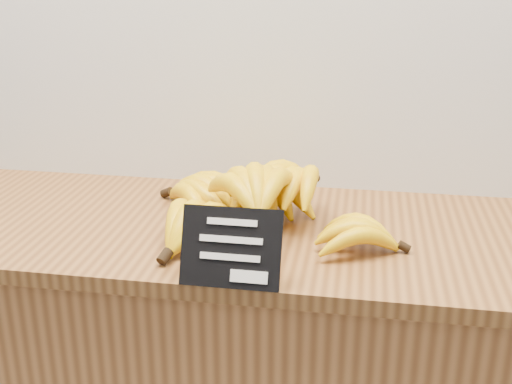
{
  "coord_description": "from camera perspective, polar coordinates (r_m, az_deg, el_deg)",
  "views": [
    {
      "loc": [
        0.3,
        1.57,
        1.44
      ],
      "look_at": [
        0.11,
        2.7,
        1.02
      ],
      "focal_mm": 45.0,
      "sensor_mm": 36.0,
      "label": 1
    }
  ],
  "objects": [
    {
      "name": "counter_top",
      "position": [
        1.31,
        0.37,
        -3.58
      ],
      "size": [
        1.53,
        0.54,
        0.03
      ],
      "primitive_type": "cube",
      "color": "brown",
      "rests_on": "counter"
    },
    {
      "name": "chalkboard_sign",
      "position": [
        1.06,
        -2.25,
        -4.98
      ],
      "size": [
        0.17,
        0.06,
        0.13
      ],
      "primitive_type": "cube",
      "rotation": [
        -0.38,
        0.0,
        0.0
      ],
      "color": "black",
      "rests_on": "counter_top"
    },
    {
      "name": "banana_pile",
      "position": [
        1.28,
        -0.45,
        -0.72
      ],
      "size": [
        0.53,
        0.42,
        0.13
      ],
      "color": "#E9BD09",
      "rests_on": "counter_top"
    }
  ]
}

